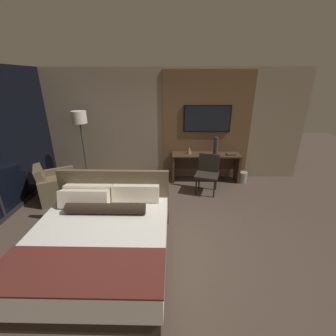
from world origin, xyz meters
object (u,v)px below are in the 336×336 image
object	(u,v)px
desk	(205,162)
waste_bin	(243,177)
bed	(100,241)
tv	(207,119)
floor_lamp	(80,124)
vase_tall	(216,146)
vase_short	(189,150)
desk_chair	(208,170)
book	(231,154)
armchair_by_window	(57,187)

from	to	relation	value
desk	waste_bin	size ratio (longest dim) A/B	6.22
bed	waste_bin	distance (m)	4.01
bed	tv	xyz separation A→B (m)	(1.91, 3.10, 1.26)
floor_lamp	waste_bin	world-z (taller)	floor_lamp
desk	tv	distance (m)	1.11
floor_lamp	vase_tall	xyz separation A→B (m)	(3.26, 0.21, -0.59)
vase_short	bed	bearing A→B (deg)	-116.82
bed	desk_chair	xyz separation A→B (m)	(1.88, 2.28, 0.20)
desk_chair	book	distance (m)	0.88
desk_chair	vase_tall	distance (m)	0.74
desk_chair	tv	bearing A→B (deg)	104.39
desk	book	bearing A→B (deg)	-7.68
bed	book	xyz separation A→B (m)	(2.54, 2.83, 0.42)
vase_tall	book	xyz separation A→B (m)	(0.41, 0.01, -0.21)
bed	waste_bin	bearing A→B (deg)	43.87
tv	vase_tall	xyz separation A→B (m)	(0.22, -0.27, -0.63)
armchair_by_window	book	size ratio (longest dim) A/B	4.76
desk	waste_bin	bearing A→B (deg)	-8.06
desk	book	size ratio (longest dim) A/B	7.53
desk	vase_short	distance (m)	0.55
book	vase_short	bearing A→B (deg)	175.30
desk_chair	vase_tall	bearing A→B (deg)	81.91
desk_chair	armchair_by_window	bearing A→B (deg)	-156.62
bed	desk_chair	distance (m)	2.96
tv	vase_short	size ratio (longest dim) A/B	6.25
vase_short	book	size ratio (longest dim) A/B	0.82
desk_chair	book	size ratio (longest dim) A/B	3.86
tv	desk_chair	xyz separation A→B (m)	(-0.03, -0.82, -1.07)
armchair_by_window	vase_short	size ratio (longest dim) A/B	5.78
floor_lamp	vase_short	distance (m)	2.72
armchair_by_window	desk_chair	bearing A→B (deg)	-113.11
armchair_by_window	vase_short	distance (m)	3.25
vase_short	tv	bearing A→B (deg)	22.35
vase_short	book	bearing A→B (deg)	-4.70
floor_lamp	book	distance (m)	3.76
waste_bin	floor_lamp	bearing A→B (deg)	-177.69
tv	armchair_by_window	size ratio (longest dim) A/B	1.08
bed	vase_tall	world-z (taller)	vase_tall
desk	desk_chair	world-z (taller)	desk_chair
desk	waste_bin	distance (m)	1.05
desk	desk_chair	distance (m)	0.63
desk	floor_lamp	bearing A→B (deg)	-174.37
book	desk	bearing A→B (deg)	172.32
tv	book	distance (m)	1.08
waste_bin	desk_chair	bearing A→B (deg)	-153.81
bed	vase_short	size ratio (longest dim) A/B	10.92
desk_chair	floor_lamp	xyz separation A→B (m)	(-3.01, 0.33, 1.02)
book	waste_bin	xyz separation A→B (m)	(0.35, -0.05, -0.61)
desk	tv	world-z (taller)	tv
floor_lamp	waste_bin	bearing A→B (deg)	2.31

